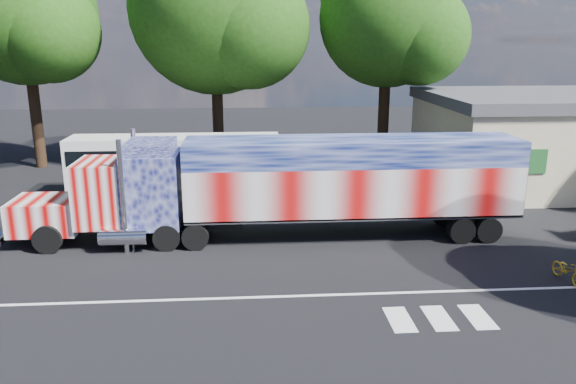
{
  "coord_description": "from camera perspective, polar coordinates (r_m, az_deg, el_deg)",
  "views": [
    {
      "loc": [
        -1.61,
        -19.72,
        8.08
      ],
      "look_at": [
        0.0,
        3.0,
        1.9
      ],
      "focal_mm": 35.0,
      "sensor_mm": 36.0,
      "label": 1
    }
  ],
  "objects": [
    {
      "name": "tree_n_mid",
      "position": [
        36.51,
        -7.2,
        17.9
      ],
      "size": [
        11.0,
        10.48,
        15.18
      ],
      "color": "black",
      "rests_on": "ground"
    },
    {
      "name": "tree_nw_a",
      "position": [
        39.58,
        -25.05,
        16.07
      ],
      "size": [
        9.26,
        8.82,
        14.11
      ],
      "color": "black",
      "rests_on": "ground"
    },
    {
      "name": "tree_ne_a",
      "position": [
        36.44,
        10.35,
        16.92
      ],
      "size": [
        8.88,
        8.46,
        13.63
      ],
      "color": "black",
      "rests_on": "ground"
    },
    {
      "name": "bicycle",
      "position": [
        21.76,
        26.57,
        -7.13
      ],
      "size": [
        0.77,
        1.65,
        0.83
      ],
      "primitive_type": "imported",
      "rotation": [
        0.0,
        0.0,
        0.14
      ],
      "color": "gold",
      "rests_on": "ground"
    },
    {
      "name": "lane_markings",
      "position": [
        18.18,
        7.04,
        -11.31
      ],
      "size": [
        30.0,
        2.67,
        0.01
      ],
      "color": "silver",
      "rests_on": "ground"
    },
    {
      "name": "woman",
      "position": [
        22.95,
        -15.81,
        -4.09
      ],
      "size": [
        0.61,
        0.47,
        1.47
      ],
      "primitive_type": "imported",
      "rotation": [
        0.0,
        0.0,
        -0.25
      ],
      "color": "slate",
      "rests_on": "ground"
    },
    {
      "name": "semi_truck",
      "position": [
        23.18,
        0.14,
        0.79
      ],
      "size": [
        21.12,
        3.34,
        4.5
      ],
      "color": "black",
      "rests_on": "ground"
    },
    {
      "name": "ground",
      "position": [
        21.37,
        0.57,
        -7.04
      ],
      "size": [
        100.0,
        100.0,
        0.0
      ],
      "primitive_type": "plane",
      "color": "black"
    },
    {
      "name": "coach_bus",
      "position": [
        30.4,
        -11.33,
        2.69
      ],
      "size": [
        11.0,
        2.56,
        3.2
      ],
      "color": "white",
      "rests_on": "ground"
    }
  ]
}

